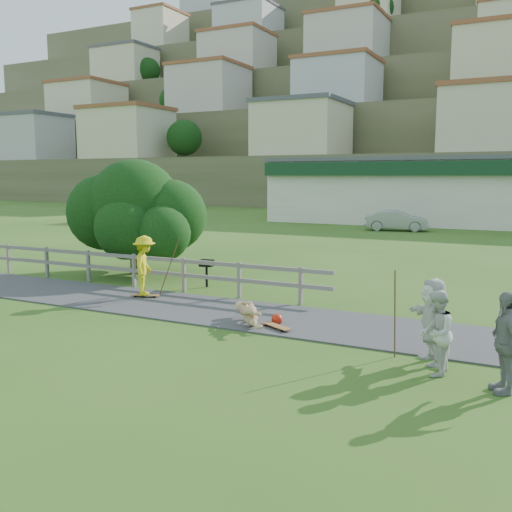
# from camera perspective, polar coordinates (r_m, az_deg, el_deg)

# --- Properties ---
(ground) EXTENTS (260.00, 260.00, 0.00)m
(ground) POSITION_cam_1_polar(r_m,az_deg,el_deg) (14.58, -7.95, -6.64)
(ground) COLOR #305117
(ground) RESTS_ON ground
(path) EXTENTS (34.00, 3.00, 0.04)m
(path) POSITION_cam_1_polar(r_m,az_deg,el_deg) (15.79, -4.83, -5.37)
(path) COLOR #37373A
(path) RESTS_ON ground
(fence) EXTENTS (15.05, 0.10, 1.10)m
(fence) POSITION_cam_1_polar(r_m,az_deg,el_deg) (19.77, -13.51, -0.78)
(fence) COLOR slate
(fence) RESTS_ON ground
(strip_mall) EXTENTS (32.50, 10.75, 5.10)m
(strip_mall) POSITION_cam_1_polar(r_m,az_deg,el_deg) (46.67, 22.04, 6.09)
(strip_mall) COLOR beige
(strip_mall) RESTS_ON ground
(hillside) EXTENTS (220.00, 67.00, 47.50)m
(hillside) POSITION_cam_1_polar(r_m,az_deg,el_deg) (103.72, 22.99, 13.33)
(hillside) COLOR #494F2E
(hillside) RESTS_ON ground
(skater_rider) EXTENTS (1.12, 1.34, 1.80)m
(skater_rider) POSITION_cam_1_polar(r_m,az_deg,el_deg) (17.43, -11.07, -1.27)
(skater_rider) COLOR yellow
(skater_rider) RESTS_ON ground
(skater_fallen) EXTENTS (1.53, 1.43, 0.62)m
(skater_fallen) POSITION_cam_1_polar(r_m,az_deg,el_deg) (14.15, -0.70, -5.72)
(skater_fallen) COLOR tan
(skater_fallen) RESTS_ON ground
(spectator_a) EXTENTS (0.63, 0.79, 1.59)m
(spectator_a) POSITION_cam_1_polar(r_m,az_deg,el_deg) (11.11, 17.56, -7.34)
(spectator_a) COLOR silver
(spectator_a) RESTS_ON ground
(spectator_b) EXTENTS (0.81, 1.11, 1.76)m
(spectator_b) POSITION_cam_1_polar(r_m,az_deg,el_deg) (10.61, 23.67, -7.92)
(spectator_b) COLOR gray
(spectator_b) RESTS_ON ground
(spectator_d) EXTENTS (1.18, 1.63, 1.70)m
(spectator_d) POSITION_cam_1_polar(r_m,az_deg,el_deg) (11.77, 17.21, -6.19)
(spectator_d) COLOR silver
(spectator_d) RESTS_ON ground
(car_silver) EXTENTS (4.40, 2.24, 1.38)m
(car_silver) POSITION_cam_1_polar(r_m,az_deg,el_deg) (39.59, 13.91, 3.46)
(car_silver) COLOR #929499
(car_silver) RESTS_ON ground
(tree) EXTENTS (5.51, 5.51, 3.65)m
(tree) POSITION_cam_1_polar(r_m,az_deg,el_deg) (21.89, -11.98, 3.01)
(tree) COLOR black
(tree) RESTS_ON ground
(bbq) EXTENTS (0.46, 0.37, 0.92)m
(bbq) POSITION_cam_1_polar(r_m,az_deg,el_deg) (18.97, -4.96, -1.75)
(bbq) COLOR black
(bbq) RESTS_ON ground
(longboard_rider) EXTENTS (0.87, 0.48, 0.09)m
(longboard_rider) POSITION_cam_1_polar(r_m,az_deg,el_deg) (17.59, -11.00, -4.02)
(longboard_rider) COLOR brown
(longboard_rider) RESTS_ON ground
(longboard_fallen) EXTENTS (0.91, 0.61, 0.10)m
(longboard_fallen) POSITION_cam_1_polar(r_m,az_deg,el_deg) (13.78, 2.08, -7.20)
(longboard_fallen) COLOR brown
(longboard_fallen) RESTS_ON ground
(helmet) EXTENTS (0.28, 0.28, 0.28)m
(helmet) POSITION_cam_1_polar(r_m,az_deg,el_deg) (14.24, 2.11, -6.33)
(helmet) COLOR #B7210C
(helmet) RESTS_ON ground
(pole_rider) EXTENTS (0.03, 0.03, 1.99)m
(pole_rider) POSITION_cam_1_polar(r_m,az_deg,el_deg) (17.38, -8.71, -0.93)
(pole_rider) COLOR #513620
(pole_rider) RESTS_ON ground
(pole_spec_left) EXTENTS (0.03, 0.03, 1.79)m
(pole_spec_left) POSITION_cam_1_polar(r_m,az_deg,el_deg) (11.91, 13.71, -5.66)
(pole_spec_left) COLOR #513620
(pole_spec_left) RESTS_ON ground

